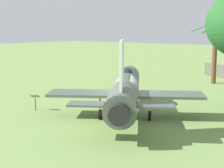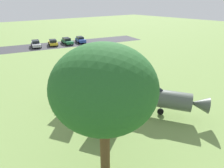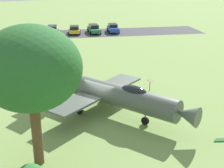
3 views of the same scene
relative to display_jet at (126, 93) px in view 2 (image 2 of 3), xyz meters
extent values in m
plane|color=#75934C|center=(0.19, -0.31, -1.76)|extent=(200.00, 200.00, 0.00)
cube|color=#38383D|center=(-7.60, -32.57, -1.75)|extent=(44.11, 16.47, 0.00)
cylinder|color=#4C564C|center=(0.19, -0.31, -0.04)|extent=(8.29, 11.77, 1.67)
cone|color=#4C564C|center=(-3.57, 5.64, -0.04)|extent=(2.06, 2.11, 1.42)
cylinder|color=black|center=(3.77, -5.95, -0.04)|extent=(1.17, 1.04, 1.00)
ellipsoid|color=black|center=(-1.32, 2.09, 0.67)|extent=(1.94, 2.34, 0.84)
cube|color=white|center=(2.81, -4.44, 2.05)|extent=(1.08, 1.60, 2.49)
cube|color=#4C564C|center=(-1.88, -2.38, -0.25)|extent=(4.59, 4.00, 0.16)
cube|color=#4C564C|center=(2.96, 0.68, -0.25)|extent=(4.59, 4.00, 0.16)
cube|color=#4C564C|center=(1.61, -5.80, 0.13)|extent=(2.11, 1.89, 0.10)
cube|color=#4C564C|center=(4.55, -3.94, 0.13)|extent=(2.11, 1.89, 0.10)
cylinder|color=#A5A8AD|center=(-1.87, 2.96, -0.83)|extent=(0.12, 0.12, 1.25)
cylinder|color=black|center=(-1.87, 2.96, -1.46)|extent=(0.47, 0.60, 0.60)
cylinder|color=#A5A8AD|center=(-0.42, -2.21, -0.83)|extent=(0.12, 0.12, 1.25)
cylinder|color=black|center=(-0.42, -2.21, -1.46)|extent=(0.47, 0.60, 0.60)
cylinder|color=#A5A8AD|center=(2.18, -0.57, -0.83)|extent=(0.12, 0.12, 1.25)
cylinder|color=black|center=(2.18, -0.57, -1.46)|extent=(0.47, 0.60, 0.60)
cylinder|color=brown|center=(6.23, 5.01, 0.44)|extent=(0.59, 0.59, 4.39)
ellipsoid|color=#235B26|center=(6.23, 5.01, 4.16)|extent=(5.57, 5.66, 4.65)
cylinder|color=#333333|center=(-5.46, -3.11, -1.31)|extent=(0.06, 0.06, 0.90)
cube|color=olive|center=(-5.46, -3.11, -0.74)|extent=(0.72, 0.66, 0.25)
cube|color=#23429E|center=(-12.90, -31.50, -1.09)|extent=(2.64, 4.49, 0.68)
cube|color=black|center=(-12.98, -31.82, -0.50)|extent=(1.92, 2.46, 0.51)
cylinder|color=black|center=(-13.44, -29.95, -1.44)|extent=(0.36, 0.67, 0.64)
cylinder|color=black|center=(-11.74, -30.34, -1.44)|extent=(0.36, 0.67, 0.64)
cylinder|color=black|center=(-14.06, -32.65, -1.44)|extent=(0.36, 0.67, 0.64)
cylinder|color=black|center=(-12.37, -33.04, -1.44)|extent=(0.36, 0.67, 0.64)
cube|color=#1E6B3D|center=(-9.49, -32.19, -1.14)|extent=(2.38, 4.94, 0.58)
cube|color=black|center=(-9.54, -32.57, -0.57)|extent=(1.79, 2.64, 0.57)
cylinder|color=black|center=(-10.14, -30.52, -1.44)|extent=(0.30, 0.66, 0.64)
cylinder|color=black|center=(-8.41, -30.76, -1.44)|extent=(0.30, 0.66, 0.64)
cylinder|color=black|center=(-10.57, -33.62, -1.44)|extent=(0.30, 0.66, 0.64)
cylinder|color=black|center=(-8.83, -33.86, -1.44)|extent=(0.30, 0.66, 0.64)
cube|color=gold|center=(-6.03, -32.89, -1.16)|extent=(2.81, 4.35, 0.55)
cube|color=black|center=(-5.95, -32.58, -0.60)|extent=(2.03, 2.42, 0.58)
cylinder|color=black|center=(-5.49, -34.41, -1.44)|extent=(0.38, 0.68, 0.64)
cylinder|color=black|center=(-7.26, -33.93, -1.44)|extent=(0.38, 0.68, 0.64)
cylinder|color=black|center=(-4.80, -31.85, -1.44)|extent=(0.38, 0.68, 0.64)
cylinder|color=black|center=(-6.57, -31.38, -1.44)|extent=(0.38, 0.68, 0.64)
cube|color=#B2B5BA|center=(-2.21, -33.67, -1.14)|extent=(2.91, 5.01, 0.59)
cube|color=black|center=(-2.30, -34.03, -0.56)|extent=(2.09, 2.74, 0.58)
cylinder|color=black|center=(-2.76, -31.94, -1.44)|extent=(0.36, 0.67, 0.64)
cylinder|color=black|center=(-0.95, -32.38, -1.44)|extent=(0.36, 0.67, 0.64)
cylinder|color=black|center=(-3.48, -34.96, -1.44)|extent=(0.36, 0.67, 0.64)
cylinder|color=black|center=(-1.67, -35.39, -1.44)|extent=(0.36, 0.67, 0.64)
camera|label=1|loc=(12.69, -18.25, 3.83)|focal=54.68mm
camera|label=2|loc=(11.41, 12.20, 8.29)|focal=30.36mm
camera|label=3|loc=(7.96, 21.36, 9.10)|focal=50.00mm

